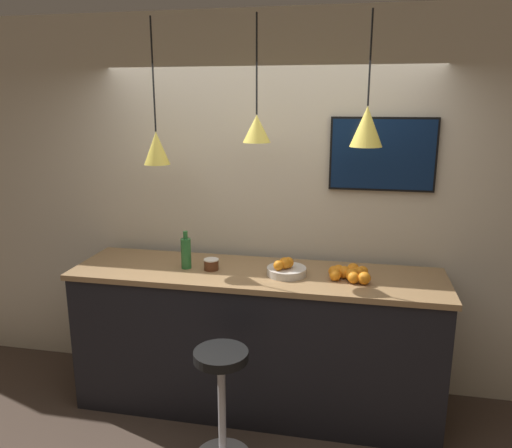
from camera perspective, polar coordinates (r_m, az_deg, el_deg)
back_wall at (r=3.90m, az=1.33°, el=2.04°), size 8.00×0.06×2.90m
service_counter at (r=3.78m, az=-0.00°, el=-13.09°), size 2.65×0.69×1.07m
bar_stool at (r=3.28m, az=-3.96°, el=-18.11°), size 0.37×0.37×0.77m
fruit_bowl at (r=3.49m, az=3.47°, el=-5.15°), size 0.28×0.28×0.14m
orange_pile at (r=3.48m, az=10.63°, el=-5.55°), size 0.29×0.26×0.09m
juice_bottle at (r=3.64m, az=-8.00°, el=-3.25°), size 0.07×0.07×0.28m
spread_jar at (r=3.61m, az=-5.13°, el=-4.61°), size 0.11×0.11×0.08m
pendant_lamp_left at (r=3.61m, az=-11.30°, el=8.60°), size 0.18×0.18×0.99m
pendant_lamp_middle at (r=3.39m, az=0.08°, el=10.92°), size 0.19×0.19×0.82m
pendant_lamp_right at (r=3.33m, az=12.54°, el=10.86°), size 0.21×0.21×0.84m
mounted_tv at (r=3.73m, az=14.27°, el=7.72°), size 0.75×0.04×0.53m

